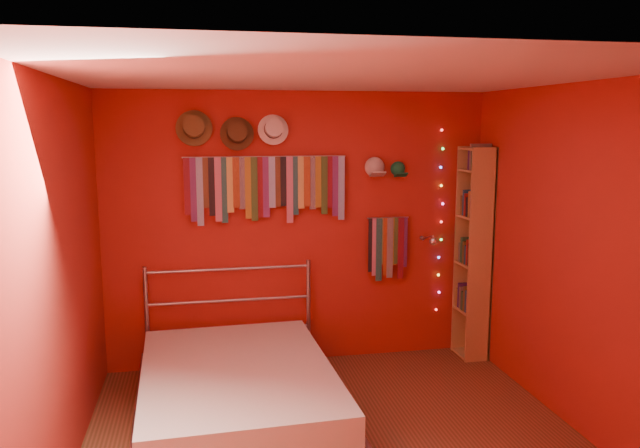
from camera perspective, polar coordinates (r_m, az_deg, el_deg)
back_wall at (r=5.72m, az=-1.91°, el=-0.49°), size 3.50×0.02×2.50m
right_wall at (r=4.74m, az=23.18°, el=-3.25°), size 0.02×3.50×2.50m
left_wall at (r=4.03m, az=-23.05°, el=-5.37°), size 0.02×3.50×2.50m
ceiling at (r=3.93m, az=2.21°, el=13.40°), size 3.50×3.50×0.02m
tie_rack at (r=5.56m, az=-5.01°, el=3.59°), size 1.45×0.03×0.60m
small_tie_rack at (r=5.87m, az=6.21°, el=-1.89°), size 0.40×0.03×0.60m
fedora_olive at (r=5.47m, az=-11.45°, el=8.67°), size 0.31×0.17×0.31m
fedora_brown at (r=5.48m, az=-7.59°, el=8.27°), size 0.29×0.16×0.29m
fedora_white at (r=5.51m, az=-4.27°, el=8.67°), size 0.27×0.15×0.27m
cap_white at (r=5.75m, az=5.01°, el=5.19°), size 0.18×0.23×0.18m
cap_green at (r=5.82m, az=7.14°, el=5.01°), size 0.16×0.20×0.16m
fairy_lights at (r=6.04m, az=10.95°, el=0.19°), size 0.06×0.02×1.76m
reading_lamp at (r=5.80m, az=10.17°, el=-1.49°), size 0.08×0.33×0.10m
bookshelf at (r=6.05m, az=14.17°, el=-2.48°), size 0.25×0.34×2.00m
bed at (r=4.87m, az=-7.55°, el=-14.93°), size 1.55×2.05×0.98m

